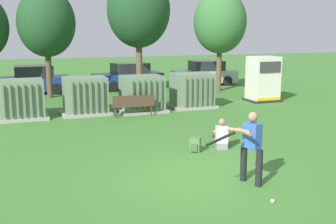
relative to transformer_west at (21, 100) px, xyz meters
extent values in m
plane|color=#3D752D|center=(4.07, -9.09, -0.79)|extent=(96.00, 96.00, 0.00)
cube|color=#9E9B93|center=(0.00, 0.01, -0.73)|extent=(2.10, 1.70, 0.12)
cube|color=slate|center=(0.00, 0.01, 0.08)|extent=(1.80, 1.40, 1.50)
cube|color=#5B7056|center=(-0.64, -0.75, 0.08)|extent=(0.06, 0.12, 1.27)
cube|color=#5B7056|center=(-0.38, -0.75, 0.08)|extent=(0.06, 0.12, 1.27)
cube|color=#5B7056|center=(-0.13, -0.75, 0.08)|extent=(0.06, 0.12, 1.27)
cube|color=#5B7056|center=(0.13, -0.75, 0.08)|extent=(0.06, 0.12, 1.27)
cube|color=#5B7056|center=(0.38, -0.75, 0.08)|extent=(0.06, 0.12, 1.27)
cube|color=#5B7056|center=(0.64, -0.75, 0.08)|extent=(0.06, 0.12, 1.27)
cube|color=#9E9B93|center=(2.65, 0.08, -0.73)|extent=(2.10, 1.70, 0.12)
cube|color=slate|center=(2.65, 0.08, 0.08)|extent=(1.80, 1.40, 1.50)
cube|color=#5B7056|center=(2.01, -0.68, 0.08)|extent=(0.06, 0.12, 1.27)
cube|color=#5B7056|center=(2.27, -0.68, 0.08)|extent=(0.06, 0.12, 1.27)
cube|color=#5B7056|center=(2.52, -0.68, 0.08)|extent=(0.06, 0.12, 1.27)
cube|color=#5B7056|center=(2.78, -0.68, 0.08)|extent=(0.06, 0.12, 1.27)
cube|color=#5B7056|center=(3.03, -0.68, 0.08)|extent=(0.06, 0.12, 1.27)
cube|color=#5B7056|center=(3.29, -0.68, 0.08)|extent=(0.06, 0.12, 1.27)
cube|color=#9E9B93|center=(5.14, -0.24, -0.73)|extent=(2.10, 1.70, 0.12)
cube|color=slate|center=(5.14, -0.24, 0.08)|extent=(1.80, 1.40, 1.50)
cube|color=#5B7056|center=(4.50, -1.00, 0.08)|extent=(0.06, 0.12, 1.27)
cube|color=#5B7056|center=(4.75, -1.00, 0.08)|extent=(0.06, 0.12, 1.27)
cube|color=#5B7056|center=(5.01, -1.00, 0.08)|extent=(0.06, 0.12, 1.27)
cube|color=#5B7056|center=(5.26, -1.00, 0.08)|extent=(0.06, 0.12, 1.27)
cube|color=#5B7056|center=(5.52, -1.00, 0.08)|extent=(0.06, 0.12, 1.27)
cube|color=#5B7056|center=(5.77, -1.00, 0.08)|extent=(0.06, 0.12, 1.27)
cube|color=#9E9B93|center=(7.68, 0.01, -0.73)|extent=(2.10, 1.70, 0.12)
cube|color=slate|center=(7.68, 0.01, 0.08)|extent=(1.80, 1.40, 1.50)
cube|color=#5B7056|center=(7.05, -0.75, 0.08)|extent=(0.06, 0.12, 1.27)
cube|color=#5B7056|center=(7.30, -0.75, 0.08)|extent=(0.06, 0.12, 1.27)
cube|color=#5B7056|center=(7.56, -0.75, 0.08)|extent=(0.06, 0.12, 1.27)
cube|color=#5B7056|center=(7.81, -0.75, 0.08)|extent=(0.06, 0.12, 1.27)
cube|color=#5B7056|center=(8.07, -0.75, 0.08)|extent=(0.06, 0.12, 1.27)
cube|color=#5B7056|center=(8.32, -0.75, 0.08)|extent=(0.06, 0.12, 1.27)
cube|color=#262626|center=(11.83, 0.41, -0.74)|extent=(1.60, 1.40, 0.10)
cube|color=silver|center=(11.83, 0.41, 0.41)|extent=(1.40, 1.20, 2.20)
cube|color=#383838|center=(11.83, -0.21, 1.02)|extent=(1.19, 0.04, 0.55)
cube|color=yellow|center=(11.83, -0.21, -0.59)|extent=(1.33, 0.04, 0.16)
cube|color=#4C3828|center=(4.49, -1.09, -0.34)|extent=(1.82, 0.50, 0.05)
cube|color=#4C3828|center=(4.48, -1.27, -0.09)|extent=(1.80, 0.14, 0.44)
cylinder|color=#4C3828|center=(3.73, -0.90, -0.58)|extent=(0.06, 0.06, 0.42)
cylinder|color=#4C3828|center=(5.26, -0.99, -0.58)|extent=(0.06, 0.06, 0.42)
cylinder|color=#4C3828|center=(3.72, -1.18, -0.58)|extent=(0.06, 0.06, 0.42)
cylinder|color=#4C3828|center=(5.25, -1.27, -0.58)|extent=(0.06, 0.06, 0.42)
cylinder|color=black|center=(5.09, -10.07, -0.35)|extent=(0.16, 0.16, 0.88)
cylinder|color=black|center=(4.94, -9.61, -0.35)|extent=(0.16, 0.16, 0.88)
cube|color=#3359B2|center=(5.01, -9.84, 0.39)|extent=(0.35, 0.45, 0.60)
sphere|color=#9E7051|center=(5.01, -9.84, 0.84)|extent=(0.23, 0.23, 0.23)
cylinder|color=#9E7051|center=(4.68, -10.04, 0.55)|extent=(0.10, 0.54, 0.09)
cylinder|color=#9E7051|center=(4.63, -9.87, 0.55)|extent=(0.40, 0.48, 0.09)
cylinder|color=black|center=(4.01, -10.17, 0.48)|extent=(0.83, 0.32, 0.21)
sphere|color=black|center=(4.41, -10.04, 0.55)|extent=(0.08, 0.08, 0.08)
sphere|color=white|center=(4.84, -11.04, -0.74)|extent=(0.09, 0.09, 0.09)
cube|color=gray|center=(5.73, -6.92, -0.69)|extent=(0.39, 0.31, 0.20)
cube|color=white|center=(5.73, -6.92, -0.33)|extent=(0.40, 0.30, 0.52)
sphere|color=#9E7051|center=(5.73, -6.92, 0.06)|extent=(0.22, 0.22, 0.22)
cylinder|color=gray|center=(5.68, -6.68, -0.57)|extent=(0.23, 0.47, 0.13)
cylinder|color=gray|center=(5.74, -6.46, -0.56)|extent=(0.18, 0.32, 0.46)
cylinder|color=gray|center=(5.88, -6.73, -0.57)|extent=(0.23, 0.47, 0.13)
cylinder|color=gray|center=(5.93, -6.51, -0.56)|extent=(0.18, 0.32, 0.46)
cylinder|color=#9E7051|center=(5.56, -6.66, -0.37)|extent=(0.18, 0.42, 0.32)
cylinder|color=#9E7051|center=(6.00, -6.76, -0.37)|extent=(0.18, 0.42, 0.32)
cube|color=#4C723F|center=(4.83, -6.94, -0.57)|extent=(0.37, 0.36, 0.44)
cube|color=#3D5B33|center=(4.74, -7.04, -0.63)|extent=(0.21, 0.19, 0.22)
cylinder|color=brown|center=(1.55, 5.33, 0.45)|extent=(0.30, 0.30, 2.47)
ellipsoid|color=#1E4723|center=(1.55, 5.33, 3.22)|extent=(3.04, 3.04, 3.61)
cylinder|color=brown|center=(6.68, 5.53, 0.68)|extent=(0.36, 0.36, 2.93)
ellipsoid|color=#1E4723|center=(6.68, 5.53, 3.97)|extent=(3.61, 3.61, 4.29)
cylinder|color=brown|center=(11.35, 4.50, 0.48)|extent=(0.31, 0.31, 2.53)
ellipsoid|color=#387038|center=(11.35, 4.50, 3.31)|extent=(3.11, 3.11, 3.70)
cube|color=navy|center=(0.68, 7.14, -0.21)|extent=(4.23, 1.77, 0.80)
cube|color=#262B33|center=(0.83, 7.14, 0.51)|extent=(2.13, 1.59, 0.64)
cylinder|color=black|center=(-0.61, 6.27, -0.47)|extent=(0.64, 0.23, 0.64)
cylinder|color=black|center=(-0.64, 7.97, -0.47)|extent=(0.64, 0.23, 0.64)
cylinder|color=black|center=(1.99, 6.31, -0.47)|extent=(0.64, 0.23, 0.64)
cylinder|color=black|center=(1.96, 8.01, -0.47)|extent=(0.64, 0.23, 0.64)
cube|color=navy|center=(6.44, 7.27, -0.21)|extent=(4.39, 2.25, 0.80)
cube|color=#262B33|center=(6.59, 7.29, 0.51)|extent=(2.29, 1.83, 0.64)
cylinder|color=black|center=(5.26, 6.25, -0.47)|extent=(0.66, 0.30, 0.64)
cylinder|color=black|center=(5.03, 7.94, -0.47)|extent=(0.66, 0.30, 0.64)
cylinder|color=black|center=(7.84, 6.60, -0.47)|extent=(0.66, 0.30, 0.64)
cylinder|color=black|center=(7.61, 8.29, -0.47)|extent=(0.66, 0.30, 0.64)
cube|color=#B2B2B7|center=(11.75, 7.41, -0.21)|extent=(4.27, 1.88, 0.80)
cube|color=#262B33|center=(11.90, 7.40, 0.51)|extent=(2.17, 1.65, 0.64)
cylinder|color=black|center=(10.41, 6.61, -0.47)|extent=(0.65, 0.25, 0.64)
cylinder|color=black|center=(10.48, 8.31, -0.47)|extent=(0.65, 0.25, 0.64)
cylinder|color=black|center=(13.01, 6.50, -0.47)|extent=(0.65, 0.25, 0.64)
cylinder|color=black|center=(13.09, 8.20, -0.47)|extent=(0.65, 0.25, 0.64)
camera|label=1|loc=(-0.10, -18.15, 2.82)|focal=44.85mm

